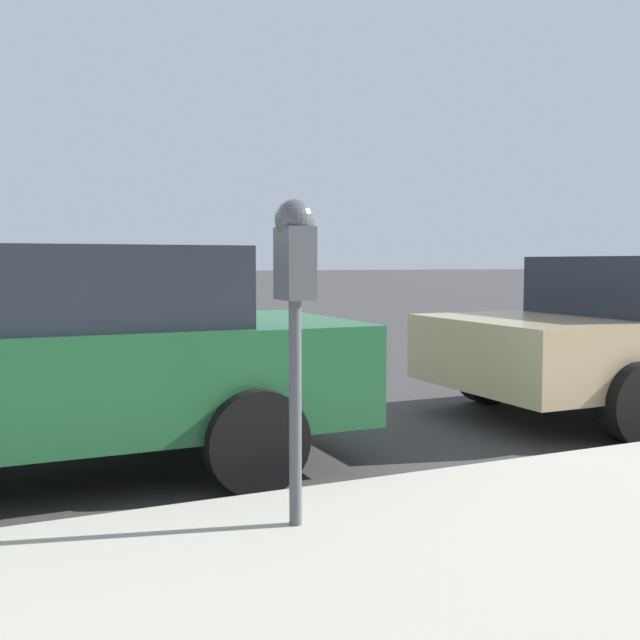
% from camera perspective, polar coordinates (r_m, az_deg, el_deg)
% --- Properties ---
extents(ground_plane, '(220.00, 220.00, 0.00)m').
position_cam_1_polar(ground_plane, '(6.16, -18.35, -8.90)').
color(ground_plane, '#3D3A3A').
extents(parking_meter, '(0.21, 0.19, 1.55)m').
position_cam_1_polar(parking_meter, '(3.50, -1.93, 3.24)').
color(parking_meter, '#4C5156').
rests_on(parking_meter, sidewalk).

